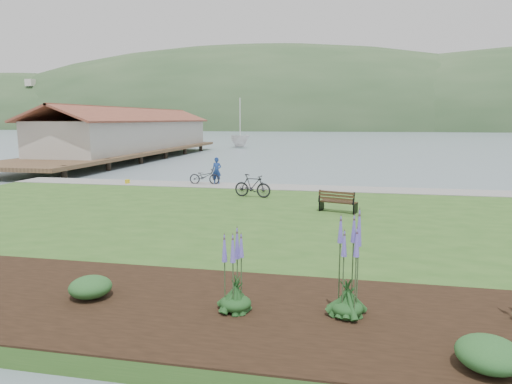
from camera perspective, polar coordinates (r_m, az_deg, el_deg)
ground at (r=18.84m, az=2.54°, el=-3.74°), size 600.00×600.00×0.00m
lawn at (r=16.88m, az=1.49°, el=-4.56°), size 34.00×20.00×0.40m
shoreline_path at (r=25.49m, az=4.97°, el=0.56°), size 34.00×2.20×0.03m
garden_bed at (r=9.16m, az=11.91°, el=-15.35°), size 24.00×4.40×0.04m
far_hillside at (r=188.98m, az=16.84°, el=7.44°), size 580.00×80.00×38.00m
pier_pavilion at (r=51.09m, az=-15.19°, el=7.05°), size 8.00×36.00×5.40m
park_bench at (r=18.94m, az=10.15°, el=-1.14°), size 1.61×1.03×0.93m
person at (r=26.90m, az=-4.95°, el=2.96°), size 0.71×0.52×1.84m
bicycle_a at (r=26.86m, az=-6.46°, el=1.96°), size 0.69×1.82×0.94m
bicycle_b at (r=22.26m, az=-0.44°, el=0.78°), size 0.86×1.94×1.13m
sailboat at (r=67.79m, az=-1.99°, el=5.55°), size 12.23×12.28×23.09m
pannier at (r=27.96m, az=-15.78°, el=1.25°), size 0.23×0.28×0.26m
echium_0 at (r=8.92m, az=11.45°, el=-9.05°), size 0.62×0.62×2.30m
echium_4 at (r=9.04m, az=-2.57°, el=-10.09°), size 0.62×0.62×1.93m
shrub_0 at (r=10.48m, az=-19.99°, el=-11.10°), size 0.89×0.89×0.45m
shrub_1 at (r=8.08m, az=27.13°, el=-17.59°), size 0.98×0.98×0.49m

